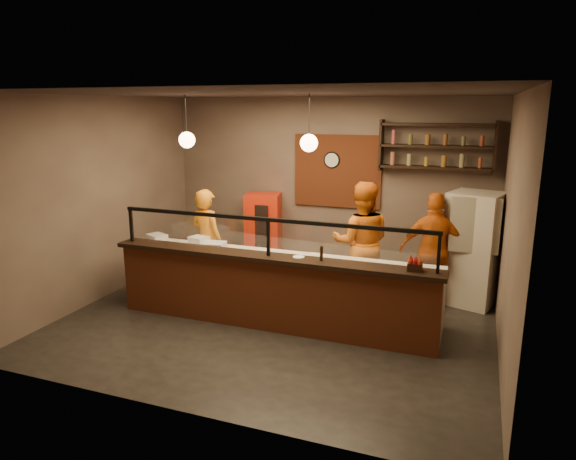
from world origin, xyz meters
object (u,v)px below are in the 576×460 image
at_px(cook_mid, 361,242).
at_px(red_cooler, 263,232).
at_px(pepper_mill, 321,253).
at_px(cook_right, 434,250).
at_px(wall_clock, 332,160).
at_px(condiment_caddy, 415,267).
at_px(cook_left, 207,240).
at_px(fridge, 473,249).
at_px(pizza_dough, 310,258).

distance_m(cook_mid, red_cooler, 2.30).
xyz_separation_m(red_cooler, pepper_mill, (1.87, -2.42, 0.43)).
relative_size(cook_right, pepper_mill, 9.15).
height_order(wall_clock, cook_right, wall_clock).
bearing_deg(pepper_mill, red_cooler, 127.62).
height_order(condiment_caddy, pepper_mill, pepper_mill).
relative_size(cook_left, pepper_mill, 8.84).
relative_size(wall_clock, cook_left, 0.17).
xyz_separation_m(cook_mid, fridge, (1.64, 0.50, -0.08)).
xyz_separation_m(fridge, pizza_dough, (-2.19, -1.42, 0.02)).
height_order(red_cooler, pizza_dough, red_cooler).
distance_m(cook_left, cook_mid, 2.55).
distance_m(red_cooler, pizza_dough, 2.43).
bearing_deg(cook_right, wall_clock, -38.88).
distance_m(cook_right, pizza_dough, 1.98).
bearing_deg(cook_mid, cook_right, 176.54).
height_order(cook_left, condiment_caddy, cook_left).
distance_m(cook_left, fridge, 4.26).
relative_size(fridge, pepper_mill, 9.07).
distance_m(wall_clock, pepper_mill, 2.96).
relative_size(cook_right, fridge, 1.01).
distance_m(fridge, pizza_dough, 2.61).
height_order(cook_left, fridge, fridge).
xyz_separation_m(cook_mid, cook_right, (1.09, 0.18, -0.07)).
bearing_deg(condiment_caddy, red_cooler, 141.58).
relative_size(cook_left, condiment_caddy, 9.67).
xyz_separation_m(cook_mid, pepper_mill, (-0.21, -1.46, 0.20)).
bearing_deg(fridge, red_cooler, -169.37).
xyz_separation_m(pizza_dough, condiment_caddy, (1.54, -0.56, 0.20)).
bearing_deg(red_cooler, wall_clock, 1.23).
distance_m(cook_mid, cook_right, 1.11).
bearing_deg(cook_right, red_cooler, -23.47).
height_order(cook_mid, red_cooler, cook_mid).
xyz_separation_m(cook_left, cook_right, (3.61, 0.58, 0.03)).
height_order(cook_left, cook_mid, cook_mid).
relative_size(red_cooler, pizza_dough, 2.58).
relative_size(fridge, condiment_caddy, 9.92).
bearing_deg(pepper_mill, cook_right, 51.43).
distance_m(wall_clock, condiment_caddy, 3.45).
xyz_separation_m(cook_left, red_cooler, (0.44, 1.36, -0.13)).
height_order(cook_right, pizza_dough, cook_right).
relative_size(wall_clock, cook_mid, 0.16).
relative_size(cook_mid, condiment_caddy, 10.76).
bearing_deg(pizza_dough, pepper_mill, -58.45).
relative_size(red_cooler, condiment_caddy, 8.20).
bearing_deg(pizza_dough, condiment_caddy, -19.86).
distance_m(cook_right, fridge, 0.64).
distance_m(cook_left, cook_right, 3.66).
xyz_separation_m(cook_left, pizza_dough, (1.97, -0.52, 0.04)).
distance_m(cook_right, red_cooler, 3.27).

